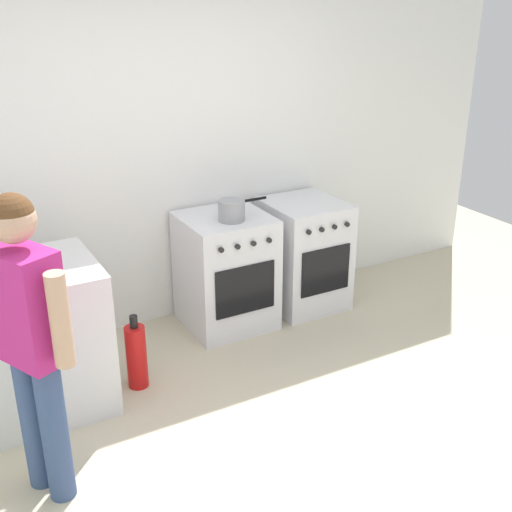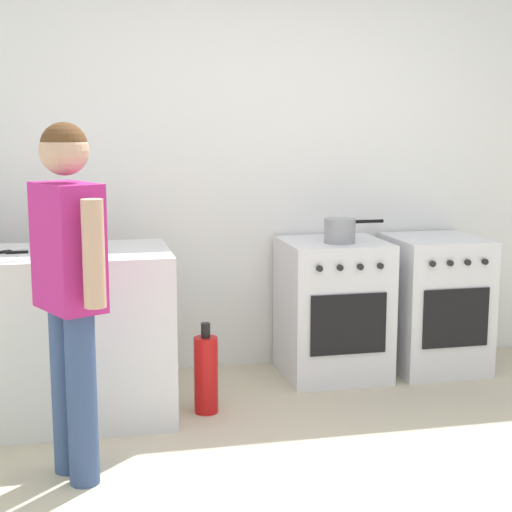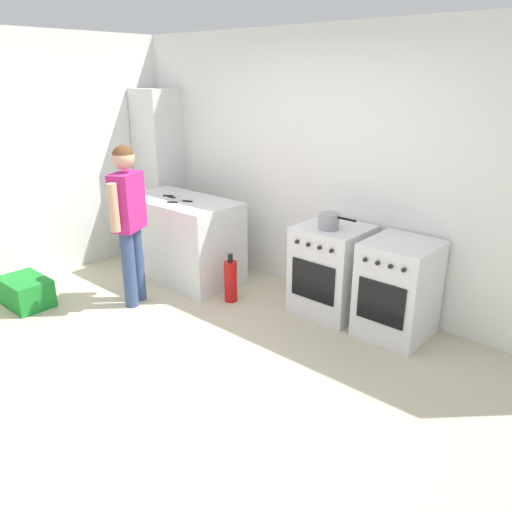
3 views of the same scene
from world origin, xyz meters
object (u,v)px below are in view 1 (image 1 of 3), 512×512
(oven_right, at_px, (304,254))
(pot, at_px, (232,210))
(fire_extinguisher, at_px, (136,356))
(oven_left, at_px, (226,271))
(person, at_px, (29,328))

(oven_right, relative_size, pot, 2.31)
(fire_extinguisher, bearing_deg, oven_left, 28.78)
(oven_left, relative_size, pot, 2.31)
(oven_right, height_order, pot, pot)
(oven_right, bearing_deg, person, -153.02)
(oven_left, xyz_separation_m, fire_extinguisher, (-0.87, -0.48, -0.21))
(oven_left, height_order, person, person)
(oven_right, xyz_separation_m, fire_extinguisher, (-1.55, -0.48, -0.21))
(oven_left, xyz_separation_m, person, (-1.56, -1.14, 0.50))
(oven_left, relative_size, oven_right, 1.00)
(oven_left, bearing_deg, pot, -85.47)
(oven_right, xyz_separation_m, pot, (-0.67, -0.10, 0.50))
(oven_left, xyz_separation_m, pot, (0.01, -0.10, 0.50))
(person, bearing_deg, pot, 33.66)
(oven_right, distance_m, person, 2.56)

